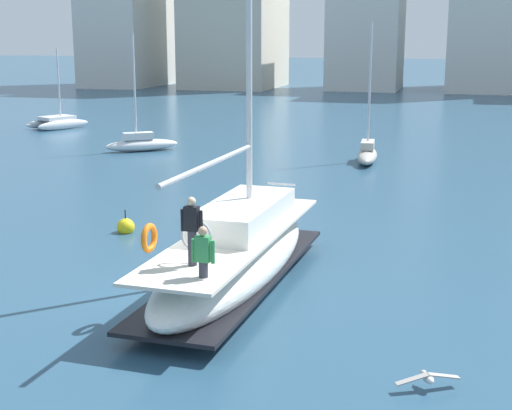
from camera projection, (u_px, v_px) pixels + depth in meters
name	position (u px, v px, depth m)	size (l,w,h in m)	color
ground_plane	(188.00, 293.00, 19.30)	(400.00, 400.00, 0.00)	#284C66
main_sailboat	(236.00, 253.00, 19.60)	(2.73, 9.67, 13.74)	white
moored_sloop_far	(141.00, 143.00, 42.75)	(3.95, 3.39, 6.59)	silver
moored_cutter_left	(367.00, 153.00, 39.00)	(1.40, 4.39, 7.20)	#B7B2A8
moored_ketch_distant	(57.00, 122.00, 53.08)	(3.60, 4.60, 5.60)	silver
seagull	(428.00, 378.00, 14.02)	(1.20, 0.75, 0.18)	silver
mooring_buoy	(126.00, 227.00, 25.19)	(0.61, 0.61, 0.90)	yellow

